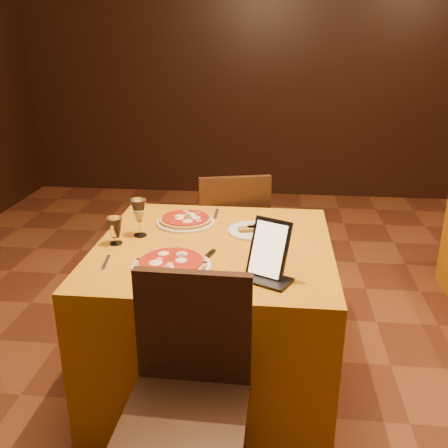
# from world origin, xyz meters

# --- Properties ---
(floor) EXTENTS (6.00, 7.00, 0.01)m
(floor) POSITION_xyz_m (0.00, 0.00, -0.01)
(floor) COLOR #5E2D19
(floor) RESTS_ON ground
(wall_back) EXTENTS (6.00, 0.01, 2.80)m
(wall_back) POSITION_xyz_m (0.00, 3.50, 1.40)
(wall_back) COLOR black
(wall_back) RESTS_ON floor
(main_table) EXTENTS (1.10, 1.10, 0.75)m
(main_table) POSITION_xyz_m (-0.56, 0.25, 0.38)
(main_table) COLOR #C2770C
(main_table) RESTS_ON floor
(chair_main_near) EXTENTS (0.43, 0.43, 0.91)m
(chair_main_near) POSITION_xyz_m (-0.56, -0.56, 0.46)
(chair_main_near) COLOR black
(chair_main_near) RESTS_ON floor
(chair_main_far) EXTENTS (0.48, 0.48, 0.91)m
(chair_main_far) POSITION_xyz_m (-0.56, 1.05, 0.46)
(chair_main_far) COLOR black
(chair_main_far) RESTS_ON floor
(pizza_near) EXTENTS (0.34, 0.34, 0.03)m
(pizza_near) POSITION_xyz_m (-0.71, -0.02, 0.77)
(pizza_near) COLOR white
(pizza_near) RESTS_ON main_table
(pizza_far) EXTENTS (0.30, 0.30, 0.03)m
(pizza_far) POSITION_xyz_m (-0.74, 0.50, 0.77)
(pizza_far) COLOR white
(pizza_far) RESTS_ON main_table
(cutlet_dish) EXTENTS (0.26, 0.26, 0.03)m
(cutlet_dish) POSITION_xyz_m (-0.38, 0.42, 0.76)
(cutlet_dish) COLOR white
(cutlet_dish) RESTS_ON main_table
(wine_glass) EXTENTS (0.11, 0.11, 0.19)m
(wine_glass) POSITION_xyz_m (-0.93, 0.31, 0.84)
(wine_glass) COLOR #D2B777
(wine_glass) RESTS_ON main_table
(water_glass) EXTENTS (0.08, 0.08, 0.13)m
(water_glass) POSITION_xyz_m (-1.02, 0.20, 0.81)
(water_glass) COLOR white
(water_glass) RESTS_ON main_table
(tablet) EXTENTS (0.19, 0.16, 0.23)m
(tablet) POSITION_xyz_m (-0.30, -0.06, 0.87)
(tablet) COLOR black
(tablet) RESTS_ON main_table
(knife) EXTENTS (0.08, 0.21, 0.01)m
(knife) POSITION_xyz_m (-0.58, 0.04, 0.75)
(knife) COLOR #ACACB3
(knife) RESTS_ON main_table
(fork_near) EXTENTS (0.04, 0.14, 0.01)m
(fork_near) POSITION_xyz_m (-1.00, -0.01, 0.75)
(fork_near) COLOR #B2B3B9
(fork_near) RESTS_ON main_table
(fork_far) EXTENTS (0.02, 0.16, 0.01)m
(fork_far) POSITION_xyz_m (-0.60, 0.66, 0.75)
(fork_far) COLOR silver
(fork_far) RESTS_ON main_table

